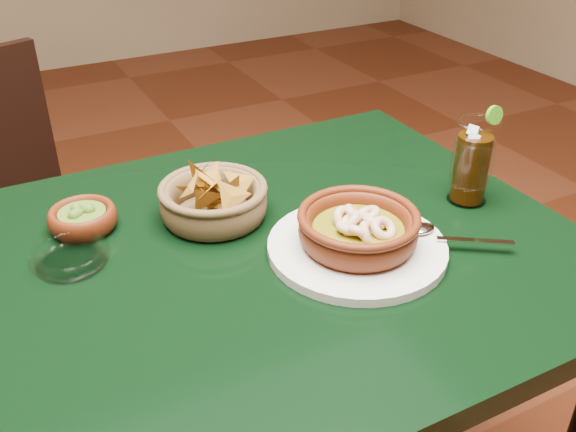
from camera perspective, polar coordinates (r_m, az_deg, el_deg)
name	(u,v)px	position (r m, az deg, el deg)	size (l,w,h in m)	color
dining_table	(204,318)	(1.03, -7.50, -8.94)	(1.20, 0.80, 0.75)	black
dining_chair	(15,230)	(1.68, -23.07, -1.13)	(0.53, 0.53, 0.89)	black
shrimp_plate	(358,233)	(0.98, 6.27, -1.54)	(0.35, 0.28, 0.08)	silver
chip_basket	(214,200)	(1.07, -6.64, 1.40)	(0.21, 0.21, 0.13)	brown
guacamole_ramekin	(83,218)	(1.09, -17.79, -0.16)	(0.13, 0.13, 0.04)	#4A1909
cola_drink	(472,163)	(1.15, 16.04, 4.59)	(0.15, 0.15, 0.17)	white
glass_ashtray	(70,257)	(1.01, -18.80, -3.44)	(0.13, 0.13, 0.03)	white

